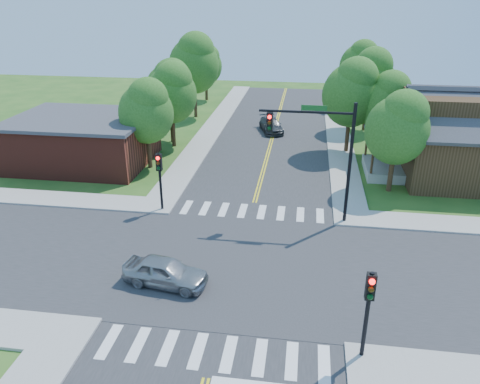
% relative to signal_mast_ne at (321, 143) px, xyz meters
% --- Properties ---
extents(ground, '(100.00, 100.00, 0.00)m').
position_rel_signal_mast_ne_xyz_m(ground, '(-3.91, -5.59, -4.85)').
color(ground, '#26541A').
rests_on(ground, ground).
extents(road_ns, '(10.00, 90.00, 0.04)m').
position_rel_signal_mast_ne_xyz_m(road_ns, '(-3.91, -5.59, -4.83)').
color(road_ns, '#2D2D30').
rests_on(road_ns, ground).
extents(road_ew, '(90.00, 10.00, 0.04)m').
position_rel_signal_mast_ne_xyz_m(road_ew, '(-3.91, -5.59, -4.83)').
color(road_ew, '#2D2D30').
rests_on(road_ew, ground).
extents(intersection_patch, '(10.20, 10.20, 0.06)m').
position_rel_signal_mast_ne_xyz_m(intersection_patch, '(-3.91, -5.59, -4.85)').
color(intersection_patch, '#2D2D30').
rests_on(intersection_patch, ground).
extents(sidewalk_ne, '(40.00, 40.00, 0.14)m').
position_rel_signal_mast_ne_xyz_m(sidewalk_ne, '(11.90, 10.23, -4.78)').
color(sidewalk_ne, '#9E9B93').
rests_on(sidewalk_ne, ground).
extents(sidewalk_nw, '(40.00, 40.00, 0.14)m').
position_rel_signal_mast_ne_xyz_m(sidewalk_nw, '(-19.73, 10.23, -4.78)').
color(sidewalk_nw, '#9E9B93').
rests_on(sidewalk_nw, ground).
extents(crosswalk_north, '(8.85, 2.00, 0.01)m').
position_rel_signal_mast_ne_xyz_m(crosswalk_north, '(-3.91, 0.61, -4.80)').
color(crosswalk_north, white).
rests_on(crosswalk_north, ground).
extents(crosswalk_south, '(8.85, 2.00, 0.01)m').
position_rel_signal_mast_ne_xyz_m(crosswalk_south, '(-3.91, -11.79, -4.80)').
color(crosswalk_south, white).
rests_on(crosswalk_south, ground).
extents(centerline, '(0.30, 90.00, 0.01)m').
position_rel_signal_mast_ne_xyz_m(centerline, '(-3.91, -5.59, -4.80)').
color(centerline, yellow).
rests_on(centerline, ground).
extents(signal_mast_ne, '(5.30, 0.42, 7.20)m').
position_rel_signal_mast_ne_xyz_m(signal_mast_ne, '(0.00, 0.00, 0.00)').
color(signal_mast_ne, black).
rests_on(signal_mast_ne, ground).
extents(signal_pole_se, '(0.34, 0.42, 3.80)m').
position_rel_signal_mast_ne_xyz_m(signal_pole_se, '(1.69, -11.21, -2.19)').
color(signal_pole_se, black).
rests_on(signal_pole_se, ground).
extents(signal_pole_nw, '(0.34, 0.42, 3.80)m').
position_rel_signal_mast_ne_xyz_m(signal_pole_nw, '(-9.51, -0.01, -2.19)').
color(signal_pole_nw, black).
rests_on(signal_pole_nw, ground).
extents(house_ne, '(13.05, 8.80, 7.11)m').
position_rel_signal_mast_ne_xyz_m(house_ne, '(11.19, 8.65, -1.52)').
color(house_ne, '#352412').
rests_on(house_ne, ground).
extents(building_nw, '(10.40, 8.40, 3.73)m').
position_rel_signal_mast_ne_xyz_m(building_nw, '(-18.11, 7.61, -2.97)').
color(building_nw, maroon).
rests_on(building_nw, ground).
extents(tree_e_a, '(4.14, 3.93, 7.04)m').
position_rel_signal_mast_ne_xyz_m(tree_e_a, '(5.08, 5.22, -0.24)').
color(tree_e_a, '#382314').
rests_on(tree_e_a, ground).
extents(tree_e_b, '(4.15, 3.94, 7.06)m').
position_rel_signal_mast_ne_xyz_m(tree_e_b, '(5.34, 12.60, -0.23)').
color(tree_e_b, '#382314').
rests_on(tree_e_b, ground).
extents(tree_e_c, '(4.68, 4.44, 7.95)m').
position_rel_signal_mast_ne_xyz_m(tree_e_c, '(4.81, 20.19, 0.36)').
color(tree_e_c, '#382314').
rests_on(tree_e_c, ground).
extents(tree_e_d, '(4.50, 4.28, 7.65)m').
position_rel_signal_mast_ne_xyz_m(tree_e_d, '(4.78, 29.69, 0.16)').
color(tree_e_d, '#382314').
rests_on(tree_e_d, ground).
extents(tree_w_a, '(4.10, 3.90, 6.98)m').
position_rel_signal_mast_ne_xyz_m(tree_w_a, '(-12.62, 7.29, -0.28)').
color(tree_w_a, '#382314').
rests_on(tree_w_a, ground).
extents(tree_w_b, '(4.36, 4.14, 7.42)m').
position_rel_signal_mast_ne_xyz_m(tree_w_b, '(-12.68, 13.90, 0.01)').
color(tree_w_b, '#382314').
rests_on(tree_w_b, ground).
extents(tree_w_c, '(5.21, 4.95, 8.86)m').
position_rel_signal_mast_ne_xyz_m(tree_w_c, '(-12.63, 22.80, 0.95)').
color(tree_w_c, '#382314').
rests_on(tree_w_c, ground).
extents(tree_w_d, '(3.94, 3.75, 6.71)m').
position_rel_signal_mast_ne_xyz_m(tree_w_d, '(-13.18, 30.99, -0.46)').
color(tree_w_d, '#382314').
rests_on(tree_w_d, ground).
extents(tree_house, '(4.68, 4.44, 7.95)m').
position_rel_signal_mast_ne_xyz_m(tree_house, '(2.67, 13.10, 0.36)').
color(tree_house, '#382314').
rests_on(tree_house, ground).
extents(tree_bldg, '(4.35, 4.13, 7.40)m').
position_rel_signal_mast_ne_xyz_m(tree_bldg, '(-12.22, 12.68, -0.01)').
color(tree_bldg, '#382314').
rests_on(tree_bldg, ground).
extents(car_silver, '(2.87, 4.52, 1.37)m').
position_rel_signal_mast_ne_xyz_m(car_silver, '(-6.99, -7.69, -4.17)').
color(car_silver, '#9FA2A5').
rests_on(car_silver, ground).
extents(car_dgrey, '(4.19, 5.31, 1.25)m').
position_rel_signal_mast_ne_xyz_m(car_dgrey, '(-4.20, 18.30, -4.22)').
color(car_dgrey, '#343739').
rests_on(car_dgrey, ground).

